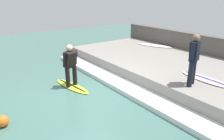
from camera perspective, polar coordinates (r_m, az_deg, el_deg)
name	(u,v)px	position (r m, az deg, el deg)	size (l,w,h in m)	color
ground_plane	(92,94)	(7.62, -5.25, -6.23)	(28.00, 28.00, 0.00)	#426B60
concrete_ledge	(166,66)	(9.83, 13.90, 0.97)	(4.40, 9.45, 0.55)	gray
back_wall	(200,49)	(11.65, 21.99, 5.18)	(0.50, 9.92, 1.41)	#544F49
wave_foam_crest	(119,84)	(8.20, 1.88, -3.62)	(0.78, 8.97, 0.17)	silver
surfboard_riding	(72,86)	(8.26, -10.42, -4.15)	(0.75, 1.90, 0.07)	#BFE02D
surfer_riding	(70,63)	(7.95, -10.80, 1.72)	(0.57, 0.47, 1.54)	black
surfer_waiting_near	(194,57)	(7.06, 20.58, 3.12)	(0.52, 0.37, 1.61)	black
surfboard_waiting_near	(206,79)	(7.93, 23.31, -2.22)	(0.60, 1.88, 0.07)	beige
surfboard_spare	(154,45)	(12.34, 10.90, 6.37)	(1.25, 2.11, 0.06)	white
marker_buoy	(2,121)	(6.46, -26.71, -11.84)	(0.31, 0.31, 0.31)	orange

